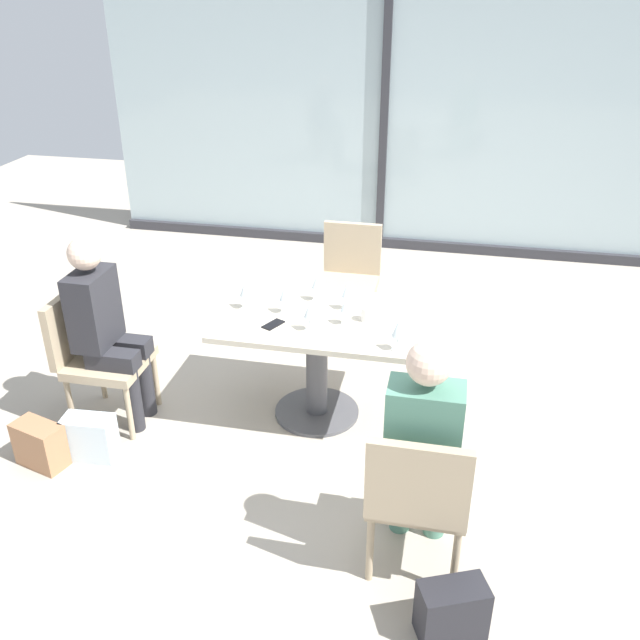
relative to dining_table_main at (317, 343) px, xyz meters
name	(u,v)px	position (x,y,z in m)	size (l,w,h in m)	color
ground_plane	(317,413)	(0.00, 0.00, -0.53)	(12.00, 12.00, 0.00)	#A89E8E
window_wall_backdrop	(384,131)	(0.00, 3.20, 0.68)	(5.71, 0.10, 2.70)	#A3B7BC
dining_table_main	(317,343)	(0.00, 0.00, 0.00)	(1.20, 0.83, 0.73)	#BCB29E
chair_side_end	(94,351)	(-1.38, -0.32, -0.04)	(0.50, 0.46, 0.87)	tan
chair_front_right	(418,491)	(0.74, -1.21, -0.04)	(0.46, 0.50, 0.87)	tan
chair_near_window	(349,274)	(0.00, 1.21, -0.04)	(0.46, 0.51, 0.87)	tan
person_side_end	(105,324)	(-1.27, -0.32, 0.17)	(0.39, 0.34, 1.26)	#28282D
person_front_right	(423,442)	(0.74, -1.10, 0.17)	(0.34, 0.39, 1.26)	#4C7F6B
wine_glass_0	(346,305)	(0.20, -0.07, 0.33)	(0.07, 0.07, 0.18)	silver
wine_glass_1	(245,290)	(-0.46, 0.01, 0.33)	(0.07, 0.07, 0.18)	silver
wine_glass_2	(310,311)	(0.00, -0.20, 0.33)	(0.07, 0.07, 0.18)	silver
wine_glass_3	(347,290)	(0.17, 0.13, 0.33)	(0.07, 0.07, 0.18)	silver
wine_glass_4	(317,282)	(-0.04, 0.22, 0.33)	(0.07, 0.07, 0.18)	silver
wine_glass_5	(398,329)	(0.53, -0.32, 0.33)	(0.07, 0.07, 0.18)	silver
wine_glass_6	(285,294)	(-0.20, 0.00, 0.33)	(0.07, 0.07, 0.18)	silver
coffee_cup	(367,314)	(0.32, 0.00, 0.24)	(0.08, 0.08, 0.09)	white
cell_phone_on_table	(273,324)	(-0.23, -0.18, 0.20)	(0.07, 0.14, 0.01)	black
handbag_0	(40,445)	(-1.50, -0.85, -0.39)	(0.30, 0.16, 0.28)	#A3704C
handbag_1	(452,611)	(0.94, -1.55, -0.39)	(0.30, 0.16, 0.28)	#232328
handbag_2	(90,437)	(-1.24, -0.73, -0.39)	(0.30, 0.16, 0.28)	silver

